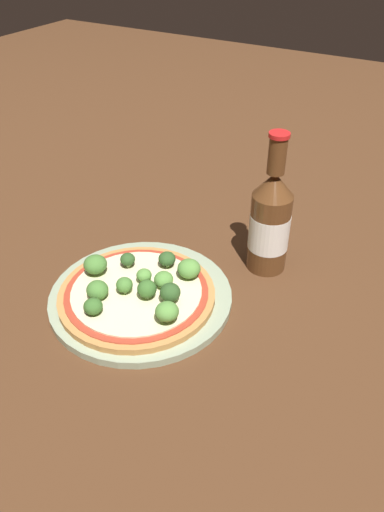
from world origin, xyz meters
TOP-DOWN VIEW (x-y plane):
  - ground_plane at (0.00, 0.00)m, footprint 3.00×3.00m
  - plate at (0.00, -0.02)m, footprint 0.28×0.28m
  - pizza at (0.00, -0.03)m, footprint 0.23×0.23m
  - broccoli_floret_0 at (0.01, 0.04)m, footprint 0.03×0.03m
  - broccoli_floret_1 at (-0.04, 0.01)m, footprint 0.02×0.02m
  - broccoli_floret_2 at (0.03, -0.00)m, footprint 0.03×0.03m
  - broccoli_floret_3 at (0.06, -0.02)m, footprint 0.03×0.03m
  - broccoli_floret_4 at (-0.04, -0.07)m, footprint 0.03×0.03m
  - broccoli_floret_5 at (-0.08, -0.03)m, footprint 0.04×0.04m
  - broccoli_floret_6 at (0.02, -0.03)m, footprint 0.03×0.03m
  - broccoli_floret_7 at (0.00, -0.01)m, footprint 0.02×0.02m
  - broccoli_floret_8 at (0.05, 0.04)m, footprint 0.04×0.04m
  - broccoli_floret_9 at (-0.02, -0.10)m, footprint 0.03×0.03m
  - broccoli_floret_10 at (-0.01, -0.04)m, footprint 0.02×0.02m
  - broccoli_floret_11 at (0.08, -0.06)m, footprint 0.03×0.03m
  - beer_bottle at (0.13, 0.16)m, footprint 0.06×0.06m

SIDE VIEW (x-z plane):
  - ground_plane at x=0.00m, z-range 0.00..0.00m
  - plate at x=0.00m, z-range 0.00..0.01m
  - pizza at x=0.00m, z-range 0.01..0.03m
  - broccoli_floret_9 at x=-0.02m, z-range 0.03..0.05m
  - broccoli_floret_7 at x=0.00m, z-range 0.03..0.05m
  - broccoli_floret_2 at x=0.03m, z-range 0.03..0.05m
  - broccoli_floret_1 at x=-0.04m, z-range 0.03..0.05m
  - broccoli_floret_4 at x=-0.04m, z-range 0.03..0.05m
  - broccoli_floret_10 at x=-0.01m, z-range 0.03..0.05m
  - broccoli_floret_0 at x=0.01m, z-range 0.03..0.05m
  - broccoli_floret_8 at x=0.05m, z-range 0.03..0.06m
  - broccoli_floret_6 at x=0.02m, z-range 0.03..0.06m
  - broccoli_floret_5 at x=-0.08m, z-range 0.03..0.06m
  - broccoli_floret_3 at x=0.06m, z-range 0.03..0.06m
  - broccoli_floret_11 at x=0.08m, z-range 0.03..0.06m
  - beer_bottle at x=0.13m, z-range -0.03..0.20m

